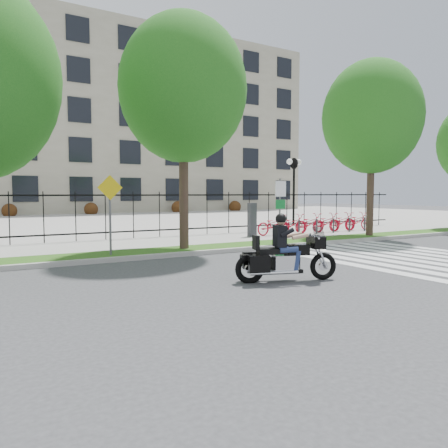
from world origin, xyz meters
TOP-DOWN VIEW (x-y plane):
  - ground at (0.00, 0.00)m, footprint 120.00×120.00m
  - curb at (0.00, 4.10)m, footprint 60.00×0.20m
  - grass_verge at (0.00, 4.95)m, footprint 60.00×1.50m
  - sidewalk at (0.00, 7.45)m, footprint 60.00×3.50m
  - plaza at (0.00, 25.00)m, footprint 80.00×34.00m
  - crosswalk_stripes at (4.83, 0.00)m, footprint 5.70×8.00m
  - iron_fence at (0.00, 9.20)m, footprint 30.00×0.06m
  - office_building at (0.00, 44.92)m, footprint 60.00×21.90m
  - lamp_post_right at (10.00, 12.00)m, footprint 1.06×0.70m
  - street_tree_1 at (-0.84, 4.95)m, footprint 4.39×4.39m
  - street_tree_2 at (8.63, 4.95)m, footprint 4.48×4.48m
  - bike_share_station at (7.47, 7.20)m, footprint 7.78×0.85m
  - sign_pole_regulatory at (3.11, 4.58)m, footprint 0.50×0.09m
  - sign_pole_warning at (-3.54, 4.58)m, footprint 0.78×0.09m
  - motorcycle_rider at (-0.97, -0.85)m, footprint 2.42×1.20m

SIDE VIEW (x-z plane):
  - ground at x=0.00m, z-range 0.00..0.00m
  - crosswalk_stripes at x=4.83m, z-range 0.00..0.01m
  - plaza at x=0.00m, z-range 0.00..0.10m
  - curb at x=0.00m, z-range 0.00..0.15m
  - grass_verge at x=0.00m, z-range 0.00..0.15m
  - sidewalk at x=0.00m, z-range 0.00..0.15m
  - bike_share_station at x=7.47m, z-range -0.12..1.38m
  - motorcycle_rider at x=-0.97m, z-range -0.32..1.61m
  - iron_fence at x=0.00m, z-range 0.15..2.15m
  - sign_pole_regulatory at x=3.11m, z-range 0.49..2.99m
  - sign_pole_warning at x=-3.54m, z-range 0.50..2.99m
  - lamp_post_right at x=10.00m, z-range 1.08..5.33m
  - street_tree_2 at x=8.63m, z-range 1.55..9.52m
  - street_tree_1 at x=-0.84m, z-range 1.62..9.66m
  - office_building at x=0.00m, z-range -0.11..20.04m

